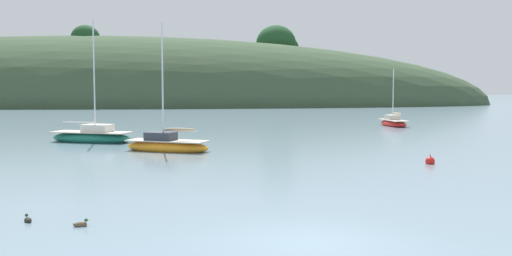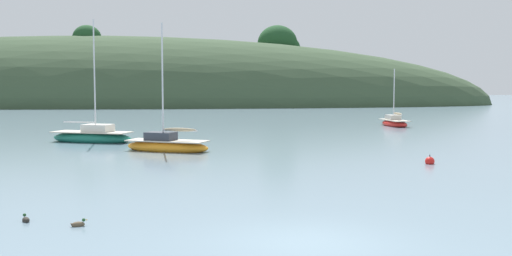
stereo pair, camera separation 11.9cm
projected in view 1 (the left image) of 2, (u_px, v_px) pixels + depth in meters
The scene contains 8 objects.
ground_plane at pixel (311, 242), 13.42m from camera, with size 400.00×400.00×0.00m, color slate.
far_shoreline_hill at pixel (96, 105), 105.50m from camera, with size 150.00×36.00×29.53m.
sailboat_orange_cutter at pixel (167, 145), 32.00m from camera, with size 5.26×3.46×7.34m.
sailboat_teal_outer at pixel (393, 123), 51.73m from camera, with size 1.91×4.69×5.34m.
sailboat_grey_yawl at pixel (92, 137), 37.03m from camera, with size 5.92×3.62×8.11m.
mooring_buoy_inner at pixel (430, 161), 26.77m from camera, with size 0.44×0.44×0.54m.
duck_lead at pixel (81, 224), 14.90m from camera, with size 0.42×0.27×0.24m.
duck_lone_right at pixel (28, 220), 15.40m from camera, with size 0.33×0.40×0.24m.
Camera 1 is at (-2.16, -13.06, 3.68)m, focal length 39.98 mm.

